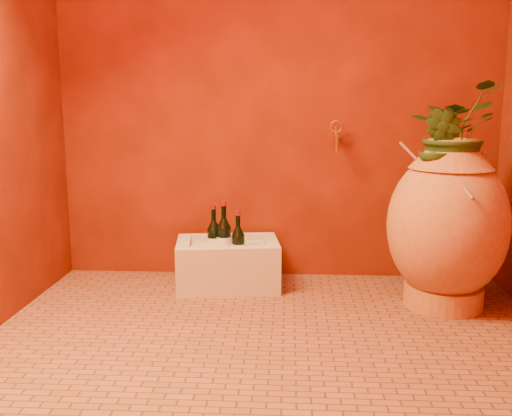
# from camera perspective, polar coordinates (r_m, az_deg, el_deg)

# --- Properties ---
(floor) EXTENTS (2.50, 2.50, 0.00)m
(floor) POSITION_cam_1_polar(r_m,az_deg,el_deg) (2.50, 1.52, -13.35)
(floor) COLOR brown
(floor) RESTS_ON ground
(wall_back) EXTENTS (2.50, 0.02, 2.50)m
(wall_back) POSITION_cam_1_polar(r_m,az_deg,el_deg) (3.29, 2.20, 14.67)
(wall_back) COLOR #511604
(wall_back) RESTS_ON ground
(amphora) EXTENTS (0.67, 0.67, 0.84)m
(amphora) POSITION_cam_1_polar(r_m,az_deg,el_deg) (2.96, 18.59, -1.61)
(amphora) COLOR #C27D36
(amphora) RESTS_ON floor
(stone_basin) EXTENTS (0.60, 0.45, 0.26)m
(stone_basin) POSITION_cam_1_polar(r_m,az_deg,el_deg) (3.18, -2.85, -5.68)
(stone_basin) COLOR beige
(stone_basin) RESTS_ON floor
(wine_bottle_a) EXTENTS (0.08, 0.08, 0.31)m
(wine_bottle_a) POSITION_cam_1_polar(r_m,az_deg,el_deg) (3.20, -4.23, -3.21)
(wine_bottle_a) COLOR black
(wine_bottle_a) RESTS_ON stone_basin
(wine_bottle_b) EXTENTS (0.07, 0.07, 0.30)m
(wine_bottle_b) POSITION_cam_1_polar(r_m,az_deg,el_deg) (3.08, -1.80, -3.84)
(wine_bottle_b) COLOR black
(wine_bottle_b) RESTS_ON stone_basin
(wine_bottle_c) EXTENTS (0.08, 0.08, 0.33)m
(wine_bottle_c) POSITION_cam_1_polar(r_m,az_deg,el_deg) (3.17, -3.21, -3.16)
(wine_bottle_c) COLOR black
(wine_bottle_c) RESTS_ON stone_basin
(wall_tap) EXTENTS (0.07, 0.15, 0.17)m
(wall_tap) POSITION_cam_1_polar(r_m,az_deg,el_deg) (3.22, 8.03, 7.29)
(wall_tap) COLOR #A97C27
(wall_tap) RESTS_ON wall_back
(plant_main) EXTENTS (0.56, 0.56, 0.47)m
(plant_main) POSITION_cam_1_polar(r_m,az_deg,el_deg) (2.93, 19.17, 7.22)
(plant_main) COLOR #1F3F16
(plant_main) RESTS_ON amphora
(plant_side) EXTENTS (0.25, 0.26, 0.36)m
(plant_side) POSITION_cam_1_polar(r_m,az_deg,el_deg) (2.83, 17.91, 5.80)
(plant_side) COLOR #1F3F16
(plant_side) RESTS_ON amphora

